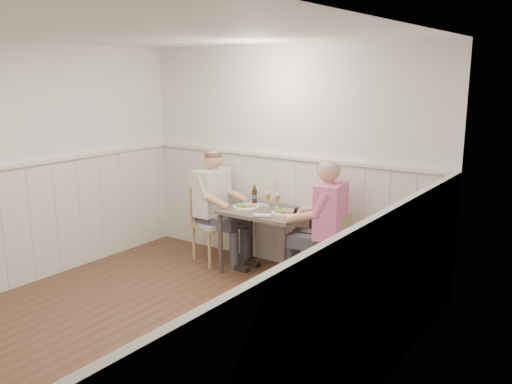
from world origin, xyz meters
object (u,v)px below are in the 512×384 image
dining_table (266,219)px  chair_right (332,249)px  diner_cream (215,215)px  chair_left (212,221)px  man_in_pink (326,236)px  grass_vase (274,191)px  beer_bottle (254,195)px

dining_table → chair_right: 0.86m
chair_right → diner_cream: size_ratio=0.57×
diner_cream → chair_right: bearing=1.5°
chair_right → chair_left: (-1.63, -0.04, 0.07)m
dining_table → chair_right: chair_right is taller
diner_cream → chair_left: bearing=180.0°
man_in_pink → dining_table: bearing=176.7°
grass_vase → diner_cream: bearing=-154.4°
chair_right → grass_vase: grass_vase is taller
chair_right → beer_bottle: 1.22m
diner_cream → grass_vase: 0.79m
chair_left → diner_cream: 0.10m
man_in_pink → beer_bottle: size_ratio=6.52×
dining_table → diner_cream: diner_cream is taller
chair_right → grass_vase: 1.07m
chair_left → beer_bottle: bearing=23.3°
dining_table → chair_left: (-0.80, -0.00, -0.15)m
chair_left → diner_cream: bearing=-0.0°
dining_table → beer_bottle: 0.42m
dining_table → man_in_pink: man_in_pink is taller
dining_table → man_in_pink: 0.80m
chair_right → man_in_pink: size_ratio=0.56×
beer_bottle → dining_table: bearing=-34.0°
chair_left → grass_vase: grass_vase is taller
diner_cream → grass_vase: diner_cream is taller
beer_bottle → grass_vase: size_ratio=0.65×
grass_vase → beer_bottle: bearing=-154.4°
chair_left → grass_vase: bearing=24.0°
chair_left → diner_cream: diner_cream is taller
dining_table → grass_vase: (-0.10, 0.31, 0.25)m
chair_right → diner_cream: diner_cream is taller
dining_table → chair_left: size_ratio=1.03×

